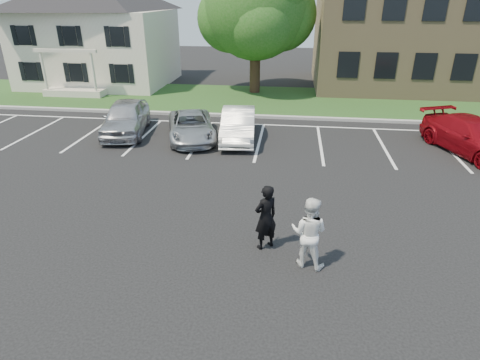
# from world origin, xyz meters

# --- Properties ---
(ground_plane) EXTENTS (90.00, 90.00, 0.00)m
(ground_plane) POSITION_xyz_m (0.00, 0.00, 0.00)
(ground_plane) COLOR black
(ground_plane) RESTS_ON ground
(curb) EXTENTS (40.00, 0.30, 0.15)m
(curb) POSITION_xyz_m (0.00, 12.00, 0.07)
(curb) COLOR #969690
(curb) RESTS_ON ground
(grass_strip) EXTENTS (44.00, 8.00, 0.08)m
(grass_strip) POSITION_xyz_m (0.00, 16.00, 0.04)
(grass_strip) COLOR #204117
(grass_strip) RESTS_ON ground
(stall_lines) EXTENTS (34.00, 5.36, 0.01)m
(stall_lines) POSITION_xyz_m (1.40, 8.95, 0.01)
(stall_lines) COLOR white
(stall_lines) RESTS_ON ground
(house) EXTENTS (10.30, 9.22, 7.60)m
(house) POSITION_xyz_m (-13.00, 19.97, 3.83)
(house) COLOR beige
(house) RESTS_ON ground
(office_building) EXTENTS (22.40, 10.40, 8.30)m
(office_building) POSITION_xyz_m (14.00, 21.99, 4.16)
(office_building) COLOR #9A845A
(office_building) RESTS_ON ground
(tree) EXTENTS (7.80, 7.20, 8.80)m
(tree) POSITION_xyz_m (-1.12, 18.24, 5.35)
(tree) COLOR black
(tree) RESTS_ON ground
(man_black_suit) EXTENTS (0.80, 0.76, 1.84)m
(man_black_suit) POSITION_xyz_m (0.88, -0.52, 0.92)
(man_black_suit) COLOR black
(man_black_suit) RESTS_ON ground
(man_white_shirt) EXTENTS (1.07, 0.93, 1.87)m
(man_white_shirt) POSITION_xyz_m (1.97, -1.14, 0.94)
(man_white_shirt) COLOR white
(man_white_shirt) RESTS_ON ground
(car_silver_west) EXTENTS (2.73, 4.95, 1.59)m
(car_silver_west) POSITION_xyz_m (-6.57, 8.44, 0.80)
(car_silver_west) COLOR #B8B7BD
(car_silver_west) RESTS_ON ground
(car_silver_minivan) EXTENTS (3.25, 4.83, 1.23)m
(car_silver_minivan) POSITION_xyz_m (-3.22, 8.01, 0.62)
(car_silver_minivan) COLOR #A6A9AE
(car_silver_minivan) RESTS_ON ground
(car_white_sedan) EXTENTS (1.90, 4.44, 1.42)m
(car_white_sedan) POSITION_xyz_m (-1.02, 8.23, 0.71)
(car_white_sedan) COLOR white
(car_white_sedan) RESTS_ON ground
(car_red_compact) EXTENTS (3.82, 5.53, 1.49)m
(car_red_compact) POSITION_xyz_m (9.11, 7.69, 0.74)
(car_red_compact) COLOR maroon
(car_red_compact) RESTS_ON ground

